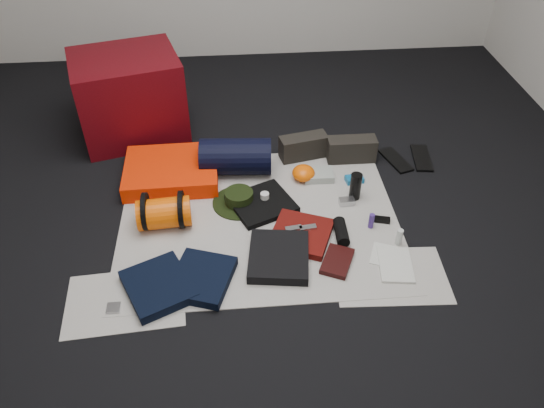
{
  "coord_description": "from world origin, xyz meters",
  "views": [
    {
      "loc": [
        -0.12,
        -2.3,
        2.06
      ],
      "look_at": [
        0.08,
        0.01,
        0.1
      ],
      "focal_mm": 35.0,
      "sensor_mm": 36.0,
      "label": 1
    }
  ],
  "objects": [
    {
      "name": "red_shirt",
      "position": [
        0.22,
        -0.18,
        0.03
      ],
      "size": [
        0.41,
        0.41,
        0.04
      ],
      "primitive_type": "cube",
      "rotation": [
        0.0,
        0.0,
        -0.39
      ],
      "color": "#540C09",
      "rests_on": "newspaper_mat"
    },
    {
      "name": "sack_strap_left",
      "position": [
        -0.64,
        -0.01,
        0.11
      ],
      "size": [
        0.02,
        0.22,
        0.22
      ],
      "primitive_type": "cylinder",
      "rotation": [
        0.0,
        1.57,
        0.0
      ],
      "color": "black",
      "rests_on": "newspaper_mat"
    },
    {
      "name": "energy_bar_a",
      "position": [
        0.18,
        -0.16,
        0.05
      ],
      "size": [
        0.1,
        0.05,
        0.01
      ],
      "primitive_type": "cube",
      "rotation": [
        0.0,
        0.0,
        0.14
      ],
      "color": "#ADAEB2",
      "rests_on": "red_shirt"
    },
    {
      "name": "stuff_sack",
      "position": [
        -0.54,
        -0.01,
        0.09
      ],
      "size": [
        0.31,
        0.2,
        0.18
      ],
      "primitive_type": "cylinder",
      "rotation": [
        0.0,
        1.57,
        0.08
      ],
      "color": "#EF5703",
      "rests_on": "newspaper_mat"
    },
    {
      "name": "black_tshirt",
      "position": [
        0.02,
        0.11,
        0.02
      ],
      "size": [
        0.44,
        0.43,
        0.03
      ],
      "primitive_type": "cube",
      "rotation": [
        0.0,
        0.0,
        0.42
      ],
      "color": "black",
      "rests_on": "newspaper_mat"
    },
    {
      "name": "flip_flop_left",
      "position": [
        0.95,
        0.5,
        0.01
      ],
      "size": [
        0.18,
        0.3,
        0.02
      ],
      "primitive_type": "cube",
      "rotation": [
        0.0,
        0.0,
        0.3
      ],
      "color": "black",
      "rests_on": "floor"
    },
    {
      "name": "flip_flop_right",
      "position": [
        1.13,
        0.51,
        0.01
      ],
      "size": [
        0.15,
        0.31,
        0.02
      ],
      "primitive_type": "cube",
      "rotation": [
        0.0,
        0.0,
        -0.14
      ],
      "color": "black",
      "rests_on": "floor"
    },
    {
      "name": "navy_duffel",
      "position": [
        -0.12,
        0.47,
        0.12
      ],
      "size": [
        0.46,
        0.26,
        0.23
      ],
      "primitive_type": "cylinder",
      "rotation": [
        0.0,
        1.57,
        -0.07
      ],
      "color": "black",
      "rests_on": "newspaper_mat"
    },
    {
      "name": "newspaper_sheet_front_left",
      "position": [
        -0.7,
        -0.55,
        0.0
      ],
      "size": [
        0.61,
        0.44,
        0.0
      ],
      "primitive_type": "cube",
      "rotation": [
        0.0,
        0.0,
        0.07
      ],
      "color": "beige",
      "rests_on": "floor"
    },
    {
      "name": "water_bottle",
      "position": [
        0.59,
        0.14,
        0.09
      ],
      "size": [
        0.09,
        0.09,
        0.17
      ],
      "primitive_type": "cylinder",
      "rotation": [
        0.0,
        0.0,
        -0.32
      ],
      "color": "black",
      "rests_on": "newspaper_mat"
    },
    {
      "name": "newspaper_sheet_front_right",
      "position": [
        0.65,
        -0.5,
        0.0
      ],
      "size": [
        0.6,
        0.43,
        0.0
      ],
      "primitive_type": "cube",
      "rotation": [
        0.0,
        0.0,
        -0.05
      ],
      "color": "beige",
      "rests_on": "floor"
    },
    {
      "name": "trousers_charcoal",
      "position": [
        0.08,
        -0.35,
        0.03
      ],
      "size": [
        0.36,
        0.4,
        0.06
      ],
      "primitive_type": "cube",
      "rotation": [
        0.0,
        0.0,
        -0.13
      ],
      "color": "black",
      "rests_on": "newspaper_mat"
    },
    {
      "name": "map_printout",
      "position": [
        0.65,
        -0.36,
        0.01
      ],
      "size": [
        0.19,
        0.21,
        0.01
      ],
      "primitive_type": "cube",
      "rotation": [
        0.0,
        0.0,
        -0.39
      ],
      "color": "beige",
      "rests_on": "newspaper_mat"
    },
    {
      "name": "newspaper_mat",
      "position": [
        0.0,
        0.0,
        0.0
      ],
      "size": [
        1.6,
        1.3,
        0.01
      ],
      "primitive_type": "cube",
      "color": "beige",
      "rests_on": "floor"
    },
    {
      "name": "key_cluster",
      "position": [
        -0.75,
        -0.6,
        0.01
      ],
      "size": [
        0.06,
        0.06,
        0.01
      ],
      "primitive_type": "cube",
      "rotation": [
        0.0,
        0.0,
        0.0
      ],
      "color": "#ADAEB2",
      "rests_on": "newspaper_mat"
    },
    {
      "name": "energy_bar_b",
      "position": [
        0.26,
        -0.16,
        0.05
      ],
      "size": [
        0.1,
        0.05,
        0.01
      ],
      "primitive_type": "cube",
      "rotation": [
        0.0,
        0.0,
        0.14
      ],
      "color": "#ADAEB2",
      "rests_on": "red_shirt"
    },
    {
      "name": "speaker",
      "position": [
        0.45,
        -0.19,
        0.04
      ],
      "size": [
        0.08,
        0.18,
        0.07
      ],
      "primitive_type": "cylinder",
      "rotation": [
        1.57,
        0.0,
        -0.03
      ],
      "color": "black",
      "rests_on": "newspaper_mat"
    },
    {
      "name": "boonie_crown",
      "position": [
        -0.11,
        0.15,
        0.05
      ],
      "size": [
        0.17,
        0.17,
        0.07
      ],
      "primitive_type": "cylinder",
      "color": "black",
      "rests_on": "boonie_brim"
    },
    {
      "name": "boonie_brim",
      "position": [
        -0.11,
        0.15,
        0.01
      ],
      "size": [
        0.43,
        0.43,
        0.01
      ],
      "primitive_type": "cylinder",
      "rotation": [
        0.0,
        0.0,
        0.42
      ],
      "color": "black",
      "rests_on": "newspaper_mat"
    },
    {
      "name": "compact_camera",
      "position": [
        0.53,
        0.08,
        0.02
      ],
      "size": [
        0.09,
        0.06,
        0.04
      ],
      "primitive_type": "cube",
      "rotation": [
        0.0,
        0.0,
        0.05
      ],
      "color": "#ADAEB2",
      "rests_on": "newspaper_mat"
    },
    {
      "name": "red_cabinet",
      "position": [
        -0.82,
        1.02,
        0.29
      ],
      "size": [
        0.81,
        0.73,
        0.57
      ],
      "primitive_type": "cube",
      "rotation": [
        0.0,
        0.0,
        0.26
      ],
      "color": "#52060C",
      "rests_on": "floor"
    },
    {
      "name": "cyan_case",
      "position": [
        0.62,
        0.3,
        0.02
      ],
      "size": [
        0.12,
        0.09,
        0.04
      ],
      "primitive_type": "cube",
      "rotation": [
        0.0,
        0.0,
        0.15
      ],
      "color": "#0F5D92",
      "rests_on": "newspaper_mat"
    },
    {
      "name": "orange_stuff_sack",
      "position": [
        0.3,
        0.35,
        0.05
      ],
      "size": [
        0.17,
        0.17,
        0.09
      ],
      "primitive_type": "ellipsoid",
      "rotation": [
        0.0,
        0.0,
        -0.18
      ],
      "color": "#EF5703",
      "rests_on": "newspaper_mat"
    },
    {
      "name": "trousers_navy_b",
      "position": [
        -0.32,
        -0.46,
        0.03
      ],
      "size": [
        0.38,
        0.4,
        0.05
      ],
      "primitive_type": "cube",
      "rotation": [
        0.0,
        0.0,
        -0.33
      ],
      "color": "black",
      "rests_on": "newspaper_mat"
    },
    {
      "name": "toiletry_clear",
      "position": [
        0.75,
        -0.28,
        0.06
      ],
      "size": [
        0.04,
        0.04,
        0.1
      ],
      "primitive_type": "cylinder",
      "rotation": [
        0.0,
        0.0,
        -0.36
      ],
      "color": "#B8BEB9",
      "rests_on": "newspaper_mat"
    },
    {
      "name": "sleeping_pad",
      "position": [
        -0.53,
        0.44,
        0.06
      ],
      "size": [
        0.58,
        0.48,
        0.1
      ],
      "primitive_type": "cube",
      "rotation": [
        0.0,
        0.0,
        0.02
      ],
      "color": "#F82A02",
      "rests_on": "newspaper_mat"
    },
    {
      "name": "map_booklet",
      "position": [
        0.69,
        -0.44,
        0.01
      ],
      "size": [
        0.2,
        0.27,
        0.01
      ],
      "primitive_type": "cube",
      "rotation": [
        0.0,
        0.0,
        -0.13
      ],
      "color": "beige",
      "rests_on": "newspaper_mat"
    },
    {
      "name": "sack_strap_right",
      "position": [
        -0.44,
        -0.01,
        0.11
      ],
      "size": [
        0.03,
        0.22,
        0.22
      ],
      "primitive_type": "cylinder",
      "rotation": [
        0.0,
        1.57,
        0.0
      ],
      "color": "black",
      "rests_on": "newspaper_mat"
    },
    {
      "name": "hiking_boot_right",
      "position": [
        0.65,
        0.54,
        0.09
      ],
      "size": [
        0.32,
        0.12,
        0.16
      ],
      "primitive_type": "cube",
      "rotation": [
        0.0,
        0.0,
        -0.01
      ],
      "color": "black",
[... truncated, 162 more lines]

